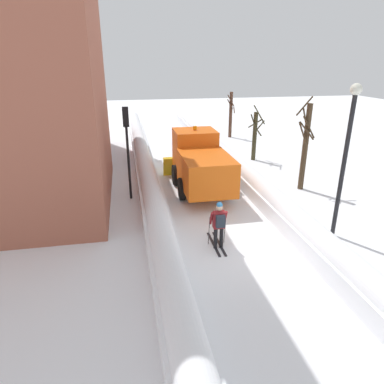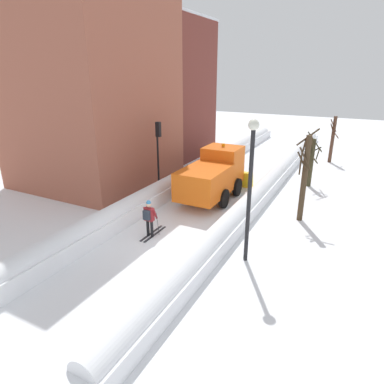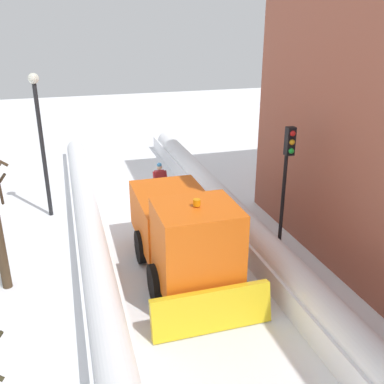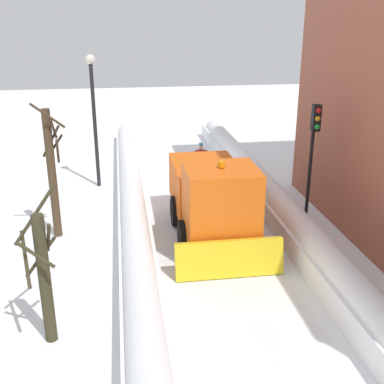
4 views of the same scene
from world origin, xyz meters
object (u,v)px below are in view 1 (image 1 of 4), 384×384
Objects in this scene: street_lamp at (347,146)px; bare_tree_near at (305,146)px; bare_tree_far at (231,114)px; skier at (219,223)px; bare_tree_mid at (255,135)px; plow_truck at (200,163)px; traffic_light_pole at (127,136)px.

street_lamp is 1.21× the size of bare_tree_near.
bare_tree_near reaches higher than bare_tree_far.
bare_tree_mid is at bearing 63.60° from skier.
skier is (-0.60, -5.95, -0.48)m from plow_truck.
traffic_light_pole reaches higher than plow_truck.
skier is 5.30m from street_lamp.
skier is 12.25m from bare_tree_mid.
bare_tree_far is (8.98, 12.73, -1.12)m from traffic_light_pole.
bare_tree_near is 5.88m from bare_tree_mid.
skier is 0.32× the size of street_lamp.
skier is at bearing -116.40° from bare_tree_mid.
bare_tree_far is at bearing 54.81° from traffic_light_pole.
bare_tree_near is 1.23× the size of bare_tree_far.
traffic_light_pole is 0.77× the size of street_lamp.
bare_tree_mid is (-0.44, 5.83, -0.62)m from bare_tree_near.
street_lamp is (4.03, -5.87, 2.09)m from plow_truck.
bare_tree_near is at bearing -85.70° from bare_tree_mid.
bare_tree_mid is at bearing -94.30° from bare_tree_far.
street_lamp reaches higher than traffic_light_pole.
bare_tree_far is (1.35, 18.22, -1.59)m from street_lamp.
plow_truck is 6.00m from skier.
bare_tree_mid is (0.80, 10.87, -1.85)m from street_lamp.
skier is 0.47× the size of bare_tree_far.
plow_truck is at bearing 124.48° from street_lamp.
bare_tree_near reaches higher than plow_truck.
skier is 0.48× the size of bare_tree_mid.
bare_tree_near is at bearing -8.98° from plow_truck.
street_lamp is (7.62, -5.49, 0.47)m from traffic_light_pole.
skier is at bearing -95.80° from plow_truck.
bare_tree_far reaches higher than bare_tree_mid.
bare_tree_far is at bearing 66.45° from plow_truck.
traffic_light_pole is at bearing -125.19° from bare_tree_far.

